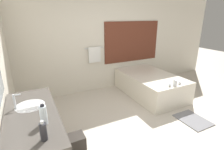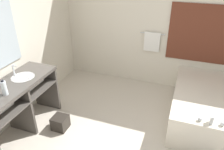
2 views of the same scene
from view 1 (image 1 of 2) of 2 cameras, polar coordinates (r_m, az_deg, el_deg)
The scene contains 9 objects.
ground_plane at distance 3.33m, azimuth 14.32°, elevation -17.29°, with size 16.00×16.00×0.00m, color beige.
wall_back_with_blinds at distance 4.64m, azimuth -2.35°, elevation 11.64°, with size 7.40×0.13×2.70m.
vanity_counter at distance 2.35m, azimuth -24.00°, elevation -16.34°, with size 0.56×1.43×0.89m.
sink_faucet at distance 2.36m, azimuth -29.13°, elevation -7.66°, with size 0.09×0.04×0.18m.
bathtub at distance 4.54m, azimuth 12.30°, elevation -2.70°, with size 1.08×1.80×0.65m.
water_bottle_1 at distance 1.92m, azimuth -21.48°, elevation -12.00°, with size 0.07×0.07×0.22m.
soap_dispenser at distance 1.71m, azimuth -21.50°, elevation -16.80°, with size 0.06×0.06×0.19m.
waste_bin at distance 2.88m, azimuth -11.45°, elevation -20.67°, with size 0.24×0.24×0.23m.
bath_mat at distance 3.84m, azimuth 24.86°, elevation -13.13°, with size 0.48×0.61×0.02m.
Camera 1 is at (-1.86, -1.96, 1.94)m, focal length 28.00 mm.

